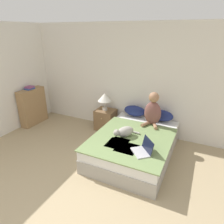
# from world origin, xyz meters

# --- Properties ---
(wall_back) EXTENTS (6.03, 0.05, 2.55)m
(wall_back) POSITION_xyz_m (0.00, 3.46, 1.27)
(wall_back) COLOR silver
(wall_back) RESTS_ON ground_plane
(bed) EXTENTS (1.45, 1.99, 0.47)m
(bed) POSITION_xyz_m (0.60, 2.39, 0.23)
(bed) COLOR #9E998E
(bed) RESTS_ON ground_plane
(pillow_near) EXTENTS (0.51, 0.22, 0.25)m
(pillow_near) POSITION_xyz_m (0.29, 3.25, 0.60)
(pillow_near) COLOR navy
(pillow_near) RESTS_ON bed
(pillow_far) EXTENTS (0.51, 0.22, 0.25)m
(pillow_far) POSITION_xyz_m (0.92, 3.25, 0.60)
(pillow_far) COLOR navy
(pillow_far) RESTS_ON bed
(person_sitting) EXTENTS (0.37, 0.36, 0.72)m
(person_sitting) POSITION_xyz_m (0.78, 2.98, 0.79)
(person_sitting) COLOR brown
(person_sitting) RESTS_ON bed
(cat_tabby) EXTENTS (0.41, 0.44, 0.20)m
(cat_tabby) POSITION_xyz_m (0.45, 2.22, 0.58)
(cat_tabby) COLOR #A8A399
(cat_tabby) RESTS_ON bed
(laptop_open) EXTENTS (0.43, 0.43, 0.24)m
(laptop_open) POSITION_xyz_m (0.94, 1.85, 0.53)
(laptop_open) COLOR #B7B7BC
(laptop_open) RESTS_ON bed
(nightstand) EXTENTS (0.48, 0.44, 0.52)m
(nightstand) POSITION_xyz_m (-0.45, 3.18, 0.26)
(nightstand) COLOR brown
(nightstand) RESTS_ON ground_plane
(table_lamp) EXTENTS (0.33, 0.33, 0.43)m
(table_lamp) POSITION_xyz_m (-0.47, 3.17, 0.84)
(table_lamp) COLOR beige
(table_lamp) RESTS_ON nightstand
(bookshelf) EXTENTS (0.23, 0.76, 0.96)m
(bookshelf) POSITION_xyz_m (-2.37, 2.65, 0.48)
(bookshelf) COLOR #99754C
(bookshelf) RESTS_ON ground_plane
(book_stack_top) EXTENTS (0.19, 0.23, 0.08)m
(book_stack_top) POSITION_xyz_m (-2.37, 2.65, 0.99)
(book_stack_top) COLOR #334C8E
(book_stack_top) RESTS_ON bookshelf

